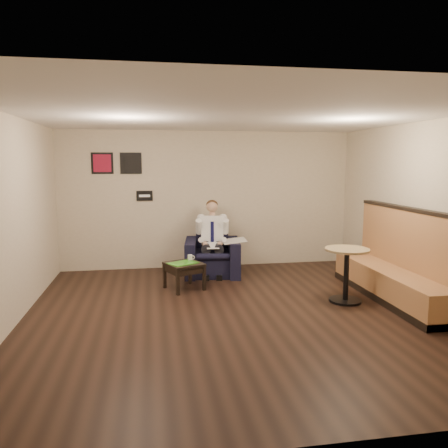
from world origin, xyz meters
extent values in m
plane|color=black|center=(0.00, 0.00, 0.00)|extent=(6.00, 6.00, 0.00)
cube|color=beige|center=(0.00, 3.00, 1.40)|extent=(6.00, 0.02, 2.80)
cube|color=beige|center=(0.00, -3.00, 1.40)|extent=(6.00, 0.02, 2.80)
cube|color=beige|center=(-3.00, 0.00, 1.40)|extent=(0.02, 6.00, 2.80)
cube|color=beige|center=(3.00, 0.00, 1.40)|extent=(0.02, 6.00, 2.80)
cube|color=white|center=(0.00, 0.00, 2.80)|extent=(6.00, 6.00, 0.02)
cube|color=black|center=(-1.30, 2.98, 1.50)|extent=(0.32, 0.02, 0.20)
cube|color=maroon|center=(-2.10, 2.98, 2.15)|extent=(0.42, 0.03, 0.42)
cube|color=black|center=(-1.55, 2.98, 2.15)|extent=(0.42, 0.03, 0.42)
cube|color=black|center=(-0.02, 2.30, 0.50)|extent=(1.16, 1.16, 1.00)
cube|color=white|center=(-0.05, 2.06, 0.62)|extent=(0.25, 0.34, 0.01)
cube|color=silver|center=(0.38, 2.13, 0.68)|extent=(0.48, 0.58, 0.01)
cube|color=black|center=(-0.64, 1.37, 0.23)|extent=(0.74, 0.74, 0.46)
cube|color=green|center=(-0.66, 1.34, 0.47)|extent=(0.57, 0.52, 0.01)
cylinder|color=white|center=(-0.52, 1.56, 0.51)|extent=(0.11, 0.11, 0.10)
cube|color=black|center=(-0.66, 1.54, 0.47)|extent=(0.16, 0.10, 0.01)
cube|color=#A87041|center=(2.59, 0.29, 0.72)|extent=(0.67, 2.81, 1.44)
cylinder|color=#9E8256|center=(1.80, 0.28, 0.42)|extent=(0.83, 0.83, 0.85)
camera|label=1|loc=(-1.18, -5.93, 2.17)|focal=35.00mm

